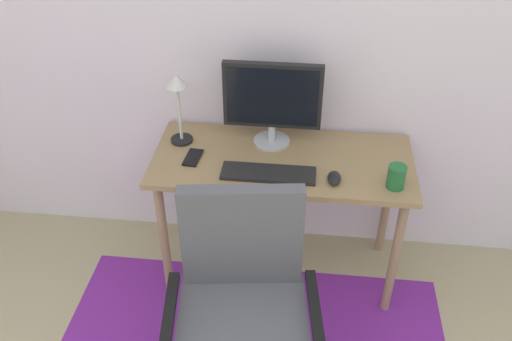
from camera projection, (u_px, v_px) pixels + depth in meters
The scene contains 9 objects.
wall_back at pixel (293, 17), 2.57m from camera, with size 6.00×0.10×2.60m, color silver.
desk at pixel (282, 174), 2.67m from camera, with size 1.24×0.56×0.74m.
monitor at pixel (272, 99), 2.60m from camera, with size 0.47×0.18×0.42m.
keyboard at pixel (268, 173), 2.51m from camera, with size 0.43×0.13×0.02m, color black.
computer_mouse at pixel (334, 178), 2.46m from camera, with size 0.06×0.10×0.03m, color black.
coffee_cup at pixel (396, 177), 2.41m from camera, with size 0.08×0.08×0.11m, color #1E5F2C.
cell_phone at pixel (193, 158), 2.62m from camera, with size 0.07×0.14×0.01m, color black.
desk_lamp at pixel (178, 95), 2.59m from camera, with size 0.11×0.11×0.36m.
office_chair at pixel (243, 332), 2.19m from camera, with size 0.61×0.57×1.01m.
Camera 1 is at (0.10, -0.31, 2.22)m, focal length 38.70 mm.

